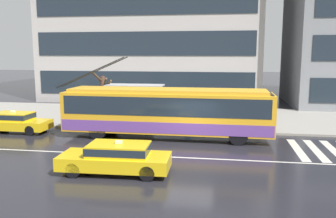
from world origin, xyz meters
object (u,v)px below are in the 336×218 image
object	(u,v)px
taxi_queued_behind_bus	(15,121)
pedestrian_walking_past	(151,100)
taxi_oncoming_near	(116,157)
pedestrian_at_shelter	(187,99)
pedestrian_approaching_curb	(104,103)
trolleybus	(167,111)
street_tree_bare	(103,94)
bus_shelter	(136,94)

from	to	relation	value
taxi_queued_behind_bus	pedestrian_walking_past	bearing A→B (deg)	25.17
taxi_oncoming_near	pedestrian_at_shelter	world-z (taller)	pedestrian_at_shelter
taxi_oncoming_near	pedestrian_approaching_curb	bearing A→B (deg)	111.86
taxi_queued_behind_bus	pedestrian_walking_past	world-z (taller)	pedestrian_walking_past
trolleybus	pedestrian_at_shelter	size ratio (longest dim) A/B	6.69
pedestrian_at_shelter	street_tree_bare	world-z (taller)	street_tree_bare
trolleybus	pedestrian_approaching_curb	size ratio (longest dim) A/B	6.69
taxi_oncoming_near	pedestrian_walking_past	bearing A→B (deg)	93.45
pedestrian_approaching_curb	trolleybus	bearing A→B (deg)	-28.14
bus_shelter	trolleybus	bearing A→B (deg)	-53.63
trolleybus	pedestrian_at_shelter	bearing A→B (deg)	81.41
taxi_queued_behind_bus	pedestrian_walking_past	xyz separation A→B (m)	(8.08, 3.80, 1.06)
taxi_oncoming_near	pedestrian_approaching_curb	distance (m)	9.89
trolleybus	taxi_queued_behind_bus	world-z (taller)	trolleybus
taxi_oncoming_near	street_tree_bare	xyz separation A→B (m)	(-4.33, 10.84, 1.36)
taxi_oncoming_near	pedestrian_at_shelter	distance (m)	11.37
trolleybus	pedestrian_walking_past	size ratio (longest dim) A/B	6.46
taxi_queued_behind_bus	bus_shelter	distance (m)	8.10
pedestrian_walking_past	street_tree_bare	xyz separation A→B (m)	(-3.71, 0.53, 0.30)
taxi_oncoming_near	street_tree_bare	world-z (taller)	street_tree_bare
taxi_oncoming_near	taxi_queued_behind_bus	world-z (taller)	same
street_tree_bare	taxi_oncoming_near	bearing A→B (deg)	-68.24
trolleybus	pedestrian_walking_past	bearing A→B (deg)	114.64
trolleybus	bus_shelter	xyz separation A→B (m)	(-2.89, 3.92, 0.52)
trolleybus	pedestrian_approaching_curb	distance (m)	5.39
bus_shelter	pedestrian_approaching_curb	distance (m)	2.37
taxi_queued_behind_bus	pedestrian_at_shelter	size ratio (longest dim) A/B	2.22
trolleybus	pedestrian_approaching_curb	world-z (taller)	trolleybus
taxi_queued_behind_bus	pedestrian_approaching_curb	size ratio (longest dim) A/B	2.22
street_tree_bare	pedestrian_approaching_curb	bearing A→B (deg)	-68.78
bus_shelter	pedestrian_approaching_curb	world-z (taller)	bus_shelter
bus_shelter	pedestrian_walking_past	bearing A→B (deg)	-9.52
pedestrian_walking_past	street_tree_bare	world-z (taller)	street_tree_bare
trolleybus	taxi_oncoming_near	world-z (taller)	trolleybus
trolleybus	taxi_oncoming_near	distance (m)	6.74
taxi_oncoming_near	street_tree_bare	bearing A→B (deg)	111.76
taxi_queued_behind_bus	taxi_oncoming_near	bearing A→B (deg)	-36.83
taxi_queued_behind_bus	pedestrian_at_shelter	xyz separation A→B (m)	(10.48, 4.66, 1.01)
taxi_queued_behind_bus	pedestrian_at_shelter	bearing A→B (deg)	23.99
pedestrian_at_shelter	pedestrian_approaching_curb	distance (m)	5.82
bus_shelter	street_tree_bare	distance (m)	2.55
street_tree_bare	trolleybus	bearing A→B (deg)	-38.11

